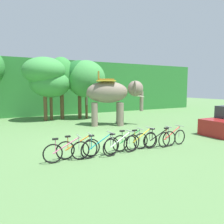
{
  "coord_description": "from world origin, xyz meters",
  "views": [
    {
      "loc": [
        -5.09,
        -9.93,
        2.69
      ],
      "look_at": [
        0.91,
        1.0,
        1.3
      ],
      "focal_mm": 35.72,
      "sensor_mm": 36.0,
      "label": 1
    }
  ],
  "objects_px": {
    "bike_orange": "(78,148)",
    "bike_teal": "(101,147)",
    "tree_far_right": "(51,83)",
    "tree_center_left": "(44,71)",
    "tree_left": "(61,75)",
    "tree_far_left": "(86,79)",
    "bike_yellow": "(142,140)",
    "tree_right": "(79,75)",
    "bike_pink": "(67,151)",
    "bike_white": "(121,145)",
    "bike_red": "(172,138)",
    "elephant": "(112,94)",
    "bike_green": "(130,142)",
    "bike_black": "(160,139)"
  },
  "relations": [
    {
      "from": "bike_white",
      "to": "bike_green",
      "type": "xyz_separation_m",
      "value": [
        0.66,
        0.28,
        0.0
      ]
    },
    {
      "from": "bike_white",
      "to": "elephant",
      "type": "bearing_deg",
      "value": 64.09
    },
    {
      "from": "elephant",
      "to": "bike_pink",
      "type": "height_order",
      "value": "elephant"
    },
    {
      "from": "tree_center_left",
      "to": "bike_orange",
      "type": "bearing_deg",
      "value": -95.63
    },
    {
      "from": "bike_white",
      "to": "bike_yellow",
      "type": "bearing_deg",
      "value": 9.39
    },
    {
      "from": "tree_left",
      "to": "elephant",
      "type": "relative_size",
      "value": 1.24
    },
    {
      "from": "tree_right",
      "to": "elephant",
      "type": "distance_m",
      "value": 4.64
    },
    {
      "from": "tree_far_left",
      "to": "bike_orange",
      "type": "relative_size",
      "value": 2.9
    },
    {
      "from": "bike_green",
      "to": "bike_white",
      "type": "bearing_deg",
      "value": -157.18
    },
    {
      "from": "tree_left",
      "to": "tree_right",
      "type": "height_order",
      "value": "tree_left"
    },
    {
      "from": "bike_orange",
      "to": "bike_white",
      "type": "height_order",
      "value": "same"
    },
    {
      "from": "tree_left",
      "to": "bike_teal",
      "type": "xyz_separation_m",
      "value": [
        -1.63,
        -10.81,
        -3.31
      ]
    },
    {
      "from": "tree_right",
      "to": "bike_red",
      "type": "bearing_deg",
      "value": -87.4
    },
    {
      "from": "bike_red",
      "to": "bike_yellow",
      "type": "bearing_deg",
      "value": 170.9
    },
    {
      "from": "tree_far_right",
      "to": "bike_red",
      "type": "height_order",
      "value": "tree_far_right"
    },
    {
      "from": "tree_left",
      "to": "tree_far_left",
      "type": "relative_size",
      "value": 1.05
    },
    {
      "from": "elephant",
      "to": "bike_red",
      "type": "height_order",
      "value": "elephant"
    },
    {
      "from": "bike_white",
      "to": "bike_yellow",
      "type": "height_order",
      "value": "same"
    },
    {
      "from": "bike_green",
      "to": "elephant",
      "type": "bearing_deg",
      "value": 68.26
    },
    {
      "from": "bike_yellow",
      "to": "bike_black",
      "type": "distance_m",
      "value": 0.89
    },
    {
      "from": "bike_pink",
      "to": "bike_teal",
      "type": "distance_m",
      "value": 1.34
    },
    {
      "from": "bike_white",
      "to": "bike_yellow",
      "type": "distance_m",
      "value": 1.2
    },
    {
      "from": "tree_left",
      "to": "bike_green",
      "type": "xyz_separation_m",
      "value": [
        -0.14,
        -10.64,
        -3.31
      ]
    },
    {
      "from": "tree_far_left",
      "to": "bike_orange",
      "type": "distance_m",
      "value": 11.22
    },
    {
      "from": "tree_center_left",
      "to": "bike_pink",
      "type": "relative_size",
      "value": 2.96
    },
    {
      "from": "tree_far_right",
      "to": "tree_far_left",
      "type": "height_order",
      "value": "tree_far_left"
    },
    {
      "from": "tree_left",
      "to": "elephant",
      "type": "height_order",
      "value": "tree_left"
    },
    {
      "from": "tree_right",
      "to": "tree_far_left",
      "type": "relative_size",
      "value": 1.0
    },
    {
      "from": "tree_right",
      "to": "bike_pink",
      "type": "bearing_deg",
      "value": -112.94
    },
    {
      "from": "tree_left",
      "to": "bike_white",
      "type": "distance_m",
      "value": 11.44
    },
    {
      "from": "bike_pink",
      "to": "bike_white",
      "type": "xyz_separation_m",
      "value": [
        2.17,
        -0.17,
        0.0
      ]
    },
    {
      "from": "bike_yellow",
      "to": "tree_right",
      "type": "bearing_deg",
      "value": 84.21
    },
    {
      "from": "bike_orange",
      "to": "bike_teal",
      "type": "height_order",
      "value": "same"
    },
    {
      "from": "tree_left",
      "to": "bike_pink",
      "type": "height_order",
      "value": "tree_left"
    },
    {
      "from": "tree_left",
      "to": "bike_black",
      "type": "distance_m",
      "value": 11.45
    },
    {
      "from": "bike_white",
      "to": "bike_red",
      "type": "height_order",
      "value": "same"
    },
    {
      "from": "bike_pink",
      "to": "bike_green",
      "type": "bearing_deg",
      "value": 2.05
    },
    {
      "from": "tree_far_left",
      "to": "bike_white",
      "type": "distance_m",
      "value": 11.01
    },
    {
      "from": "tree_center_left",
      "to": "bike_orange",
      "type": "distance_m",
      "value": 10.96
    },
    {
      "from": "tree_right",
      "to": "tree_far_left",
      "type": "xyz_separation_m",
      "value": [
        0.48,
        -0.35,
        -0.31
      ]
    },
    {
      "from": "tree_far_right",
      "to": "tree_center_left",
      "type": "bearing_deg",
      "value": -157.79
    },
    {
      "from": "elephant",
      "to": "bike_red",
      "type": "relative_size",
      "value": 2.44
    },
    {
      "from": "bike_pink",
      "to": "tree_center_left",
      "type": "bearing_deg",
      "value": 81.72
    },
    {
      "from": "bike_black",
      "to": "bike_yellow",
      "type": "bearing_deg",
      "value": 169.13
    },
    {
      "from": "bike_pink",
      "to": "bike_orange",
      "type": "height_order",
      "value": "same"
    },
    {
      "from": "tree_center_left",
      "to": "bike_pink",
      "type": "distance_m",
      "value": 11.18
    },
    {
      "from": "bike_white",
      "to": "bike_pink",
      "type": "bearing_deg",
      "value": 175.4
    },
    {
      "from": "tree_center_left",
      "to": "tree_far_left",
      "type": "relative_size",
      "value": 1.02
    },
    {
      "from": "tree_far_right",
      "to": "bike_yellow",
      "type": "relative_size",
      "value": 2.45
    },
    {
      "from": "elephant",
      "to": "bike_green",
      "type": "height_order",
      "value": "elephant"
    }
  ]
}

